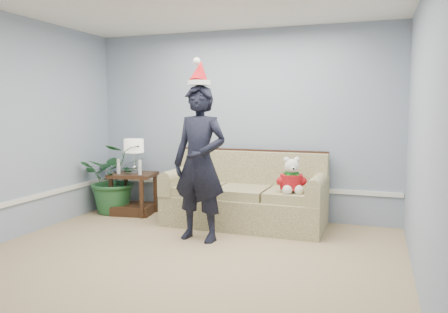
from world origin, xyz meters
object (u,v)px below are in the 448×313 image
side_table (134,198)px  man (200,163)px  houseplant (115,178)px  table_lamp (134,147)px  teddy_bear (291,180)px  sofa (246,199)px

side_table → man: 1.83m
houseplant → side_table: bearing=2.6°
man → table_lamp: bearing=156.0°
houseplant → teddy_bear: (2.73, -0.25, 0.16)m
houseplant → man: bearing=-26.6°
man → teddy_bear: bearing=39.9°
houseplant → teddy_bear: 2.74m
houseplant → teddy_bear: houseplant is taller
side_table → teddy_bear: teddy_bear is taller
table_lamp → teddy_bear: size_ratio=1.12×
table_lamp → houseplant: 0.59m
side_table → houseplant: bearing=-177.4°
side_table → table_lamp: table_lamp is taller
sofa → side_table: bearing=-179.6°
side_table → houseplant: houseplant is taller
sofa → teddy_bear: (0.67, -0.25, 0.34)m
table_lamp → teddy_bear: 2.42m
side_table → teddy_bear: (2.43, -0.26, 0.45)m
table_lamp → teddy_bear: (2.39, -0.24, -0.32)m
houseplant → teddy_bear: size_ratio=2.31×
sofa → table_lamp: table_lamp is taller
man → houseplant: bearing=160.9°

